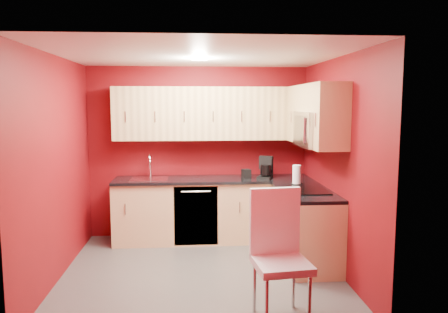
{
  "coord_description": "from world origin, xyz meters",
  "views": [
    {
      "loc": [
        -0.09,
        -4.94,
        1.97
      ],
      "look_at": [
        0.31,
        0.55,
        1.3
      ],
      "focal_mm": 35.0,
      "sensor_mm": 36.0,
      "label": 1
    }
  ],
  "objects": [
    {
      "name": "cooktop",
      "position": [
        1.28,
        0.2,
        0.92
      ],
      "size": [
        0.5,
        0.55,
        0.01
      ],
      "primitive_type": "cube",
      "color": "black",
      "rests_on": "countertop_right"
    },
    {
      "name": "floor",
      "position": [
        0.0,
        0.0,
        0.0
      ],
      "size": [
        3.2,
        3.2,
        0.0
      ],
      "primitive_type": "plane",
      "color": "#464341",
      "rests_on": "ground"
    },
    {
      "name": "downlight",
      "position": [
        0.0,
        0.3,
        2.48
      ],
      "size": [
        0.2,
        0.2,
        0.01
      ],
      "primitive_type": "cylinder",
      "color": "white",
      "rests_on": "ceiling"
    },
    {
      "name": "upper_cabinets_back",
      "position": [
        0.2,
        1.32,
        1.83
      ],
      "size": [
        2.8,
        0.35,
        0.75
      ],
      "primitive_type": "cube",
      "color": "#DBBD7C",
      "rests_on": "wall_back"
    },
    {
      "name": "wall_back",
      "position": [
        0.0,
        1.5,
        1.25
      ],
      "size": [
        3.2,
        0.0,
        3.2
      ],
      "primitive_type": "plane",
      "rotation": [
        1.57,
        0.0,
        0.0
      ],
      "color": "maroon",
      "rests_on": "floor"
    },
    {
      "name": "coffee_maker",
      "position": [
        0.93,
        1.11,
        1.07
      ],
      "size": [
        0.27,
        0.3,
        0.31
      ],
      "primitive_type": null,
      "rotation": [
        0.0,
        0.0,
        -0.4
      ],
      "color": "black",
      "rests_on": "countertop_back"
    },
    {
      "name": "napkin_holder",
      "position": [
        0.67,
        1.17,
        0.97
      ],
      "size": [
        0.14,
        0.14,
        0.12
      ],
      "primitive_type": null,
      "rotation": [
        0.0,
        0.0,
        0.22
      ],
      "color": "black",
      "rests_on": "countertop_back"
    },
    {
      "name": "base_cabinets_right",
      "position": [
        1.3,
        0.25,
        0.43
      ],
      "size": [
        0.6,
        1.3,
        0.87
      ],
      "primitive_type": "cube",
      "color": "#DEBC7F",
      "rests_on": "floor"
    },
    {
      "name": "sink",
      "position": [
        -0.7,
        1.2,
        0.94
      ],
      "size": [
        0.52,
        0.42,
        0.35
      ],
      "color": "silver",
      "rests_on": "countertop_back"
    },
    {
      "name": "dishwasher_front",
      "position": [
        -0.05,
        0.91,
        0.43
      ],
      "size": [
        0.6,
        0.02,
        0.82
      ],
      "primitive_type": "cube",
      "color": "black",
      "rests_on": "base_cabinets_back"
    },
    {
      "name": "upper_cabinets_right",
      "position": [
        1.42,
        0.44,
        1.89
      ],
      "size": [
        0.35,
        1.55,
        0.75
      ],
      "color": "#DBBD7C",
      "rests_on": "wall_right"
    },
    {
      "name": "wall_left",
      "position": [
        -1.6,
        0.0,
        1.25
      ],
      "size": [
        0.0,
        3.0,
        3.0
      ],
      "primitive_type": "plane",
      "rotation": [
        1.57,
        0.0,
        1.57
      ],
      "color": "maroon",
      "rests_on": "floor"
    },
    {
      "name": "countertop_right",
      "position": [
        1.29,
        0.23,
        0.89
      ],
      "size": [
        0.63,
        1.27,
        0.04
      ],
      "primitive_type": "cube",
      "color": "black",
      "rests_on": "base_cabinets_right"
    },
    {
      "name": "wall_front",
      "position": [
        0.0,
        -1.5,
        1.25
      ],
      "size": [
        3.2,
        0.0,
        3.2
      ],
      "primitive_type": "plane",
      "rotation": [
        -1.57,
        0.0,
        0.0
      ],
      "color": "maroon",
      "rests_on": "floor"
    },
    {
      "name": "countertop_back",
      "position": [
        0.2,
        1.19,
        0.89
      ],
      "size": [
        2.8,
        0.63,
        0.04
      ],
      "primitive_type": "cube",
      "color": "black",
      "rests_on": "base_cabinets_back"
    },
    {
      "name": "paper_towel",
      "position": [
        1.27,
        0.64,
        1.04
      ],
      "size": [
        0.19,
        0.19,
        0.25
      ],
      "primitive_type": null,
      "rotation": [
        0.0,
        0.0,
        -0.42
      ],
      "color": "white",
      "rests_on": "countertop_right"
    },
    {
      "name": "base_cabinets_back",
      "position": [
        0.2,
        1.2,
        0.43
      ],
      "size": [
        2.8,
        0.6,
        0.87
      ],
      "primitive_type": "cube",
      "color": "#DEBC7F",
      "rests_on": "floor"
    },
    {
      "name": "ceiling",
      "position": [
        0.0,
        0.0,
        2.5
      ],
      "size": [
        3.2,
        3.2,
        0.0
      ],
      "primitive_type": "plane",
      "rotation": [
        3.14,
        0.0,
        0.0
      ],
      "color": "white",
      "rests_on": "wall_back"
    },
    {
      "name": "microwave",
      "position": [
        1.39,
        0.2,
        1.66
      ],
      "size": [
        0.42,
        0.76,
        0.42
      ],
      "color": "silver",
      "rests_on": "upper_cabinets_right"
    },
    {
      "name": "dining_chair",
      "position": [
        0.7,
        -1.2,
        0.59
      ],
      "size": [
        0.53,
        0.55,
        1.19
      ],
      "primitive_type": null,
      "rotation": [
        0.0,
        0.0,
        0.11
      ],
      "color": "silver",
      "rests_on": "floor"
    },
    {
      "name": "wall_right",
      "position": [
        1.6,
        0.0,
        1.25
      ],
      "size": [
        0.0,
        3.0,
        3.0
      ],
      "primitive_type": "plane",
      "rotation": [
        1.57,
        0.0,
        -1.57
      ],
      "color": "maroon",
      "rests_on": "floor"
    }
  ]
}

